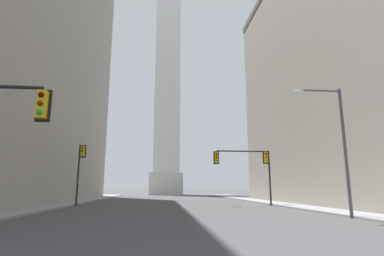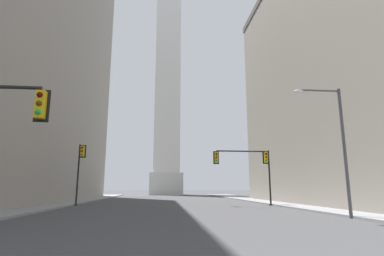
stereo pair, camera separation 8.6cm
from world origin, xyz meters
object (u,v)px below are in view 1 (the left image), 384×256
object	(u,v)px
obelisk	(168,57)
street_lamp	(336,136)
traffic_light_mid_left	(80,165)
traffic_light_mid_right	(250,163)

from	to	relation	value
obelisk	street_lamp	world-z (taller)	obelisk
obelisk	traffic_light_mid_left	xyz separation A→B (m)	(-9.59, -43.69, -32.38)
traffic_light_mid_left	street_lamp	world-z (taller)	street_lamp
traffic_light_mid_left	street_lamp	distance (m)	24.10
traffic_light_mid_left	obelisk	bearing A→B (deg)	77.62
traffic_light_mid_left	street_lamp	size ratio (longest dim) A/B	0.78
traffic_light_mid_right	traffic_light_mid_left	bearing A→B (deg)	173.43
traffic_light_mid_right	street_lamp	size ratio (longest dim) A/B	0.75
obelisk	traffic_light_mid_left	size ratio (longest dim) A/B	12.22
obelisk	traffic_light_mid_right	distance (m)	56.43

